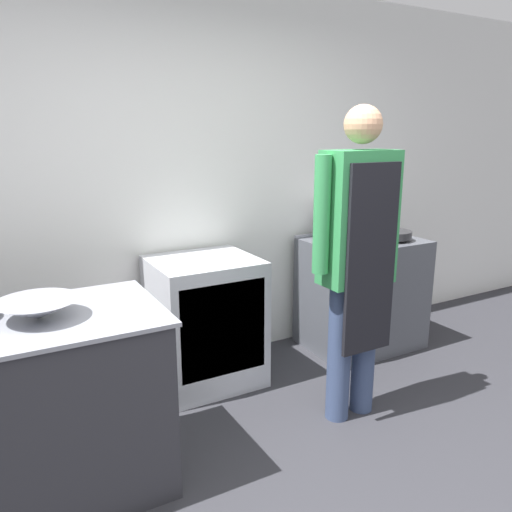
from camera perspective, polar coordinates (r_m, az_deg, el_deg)
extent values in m
cube|color=white|center=(3.55, -8.75, 8.31)|extent=(8.00, 0.05, 2.70)
cube|color=#2D2D33|center=(2.61, -24.73, -16.20)|extent=(1.21, 0.70, 0.87)
cube|color=gray|center=(2.43, -25.81, -6.99)|extent=(1.26, 0.72, 0.02)
cube|color=#4C4F56|center=(4.09, 11.97, -4.16)|extent=(0.87, 0.66, 0.87)
cube|color=gray|center=(3.80, 15.28, -1.40)|extent=(0.80, 0.03, 0.10)
cube|color=gray|center=(4.21, 9.48, 2.76)|extent=(0.87, 0.03, 0.02)
cube|color=silver|center=(3.45, -5.87, -7.41)|extent=(0.69, 0.62, 0.88)
cube|color=silver|center=(3.18, -3.71, -8.43)|extent=(0.58, 0.02, 0.61)
cylinder|color=#38476B|center=(3.05, 9.49, -10.86)|extent=(0.14, 0.14, 0.85)
cylinder|color=#38476B|center=(3.16, 12.23, -10.05)|extent=(0.14, 0.14, 0.85)
cube|color=#338C4C|center=(2.87, 11.62, 4.25)|extent=(0.42, 0.22, 0.75)
cube|color=black|center=(2.82, 13.01, -0.55)|extent=(0.34, 0.02, 1.07)
cylinder|color=#338C4C|center=(2.70, 7.52, 4.64)|extent=(0.09, 0.09, 0.64)
cylinder|color=#338C4C|center=(3.03, 15.35, 5.28)|extent=(0.09, 0.09, 0.64)
sphere|color=tan|center=(2.83, 12.15, 14.51)|extent=(0.21, 0.21, 0.21)
cone|color=gray|center=(2.40, -23.67, -5.61)|extent=(0.36, 0.36, 0.09)
cylinder|color=gray|center=(3.92, 9.10, 3.67)|extent=(0.34, 0.34, 0.21)
ellipsoid|color=gray|center=(3.90, 9.17, 5.55)|extent=(0.33, 0.33, 0.06)
cylinder|color=#262628|center=(4.01, 15.29, 2.42)|extent=(0.30, 0.30, 0.06)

